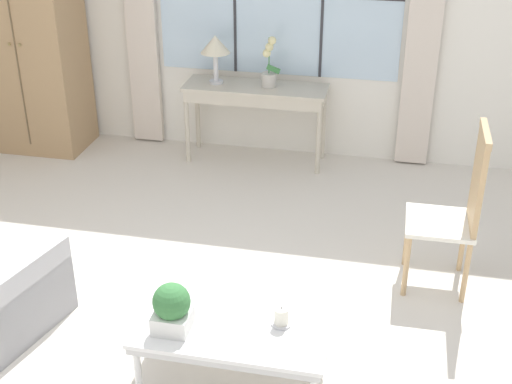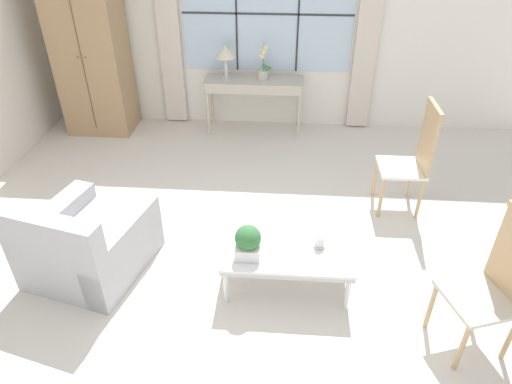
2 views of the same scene
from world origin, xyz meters
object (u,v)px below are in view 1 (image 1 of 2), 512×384
armoire (31,32)px  pillar_candle (281,317)px  table_lamp (215,46)px  potted_plant_small (172,308)px  side_chair_wooden (460,203)px  console_table (256,95)px  potted_orchid (269,68)px  coffee_table (234,329)px

armoire → pillar_candle: (2.84, -2.78, -0.69)m
armoire → table_lamp: (1.72, 0.08, -0.06)m
table_lamp → potted_plant_small: table_lamp is taller
side_chair_wooden → pillar_candle: size_ratio=9.55×
armoire → console_table: size_ratio=1.73×
potted_orchid → potted_plant_small: size_ratio=1.61×
side_chair_wooden → pillar_candle: bearing=-129.7°
pillar_candle → potted_orchid: bearing=102.5°
table_lamp → potted_orchid: (0.48, 0.01, -0.17)m
coffee_table → table_lamp: bearing=106.6°
potted_plant_small → pillar_candle: size_ratio=2.34×
potted_orchid → side_chair_wooden: (1.60, -1.72, -0.26)m
side_chair_wooden → armoire: bearing=156.8°
potted_orchid → coffee_table: bearing=-82.5°
potted_orchid → pillar_candle: bearing=-77.5°
table_lamp → console_table: bearing=-0.7°
armoire → console_table: (2.08, 0.08, -0.48)m
console_table → potted_plant_small: console_table is taller
side_chair_wooden → potted_orchid: bearing=132.9°
potted_orchid → potted_plant_small: bearing=-88.7°
potted_orchid → pillar_candle: size_ratio=3.76×
console_table → side_chair_wooden: size_ratio=1.12×
table_lamp → pillar_candle: size_ratio=3.64×
potted_plant_small → table_lamp: bearing=100.4°
pillar_candle → table_lamp: bearing=111.4°
console_table → table_lamp: (-0.36, 0.00, 0.43)m
armoire → potted_orchid: armoire is taller
table_lamp → armoire: bearing=-177.2°
armoire → coffee_table: 3.91m
console_table → side_chair_wooden: (1.72, -1.71, -0.00)m
armoire → potted_orchid: size_ratio=4.93×
potted_orchid → coffee_table: size_ratio=0.43×
console_table → coffee_table: 2.96m
table_lamp → pillar_candle: table_lamp is taller
armoire → potted_orchid: bearing=2.5°
table_lamp → coffee_table: 3.12m
table_lamp → side_chair_wooden: (2.08, -1.71, -0.43)m
console_table → side_chair_wooden: side_chair_wooden is taller
table_lamp → side_chair_wooden: 2.73m
armoire → side_chair_wooden: 4.16m
coffee_table → potted_plant_small: potted_plant_small is taller
console_table → table_lamp: bearing=179.3°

